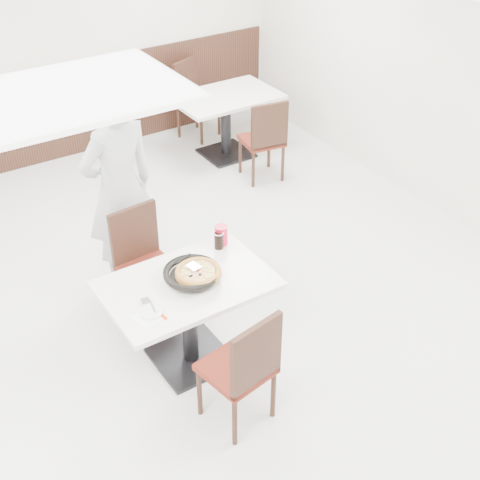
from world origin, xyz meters
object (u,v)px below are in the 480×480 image
main_table (189,322)px  diner_person (120,189)px  cola_glass (219,241)px  red_cup (221,235)px  pizza (198,273)px  chair_far (149,268)px  side_plate (151,312)px  chair_near (236,366)px  pizza_pan (192,276)px  bg_chair_right_far (198,100)px  bg_table_right (226,125)px  bg_chair_right_near (262,138)px

main_table → diner_person: (0.03, 1.17, 0.56)m
cola_glass → red_cup: bearing=38.4°
pizza → diner_person: bearing=92.4°
main_table → red_cup: red_cup is taller
chair_far → side_plate: size_ratio=5.84×
main_table → diner_person: size_ratio=0.64×
main_table → pizza: size_ratio=3.61×
main_table → chair_near: 0.66m
chair_near → diner_person: bearing=79.0°
pizza_pan → chair_near: bearing=-94.2°
pizza → red_cup: (0.38, 0.30, 0.02)m
pizza → diner_person: 1.20m
side_plate → bg_chair_right_far: bearing=55.8°
diner_person → chair_near: bearing=79.5°
chair_near → diner_person: (0.04, 1.82, 0.46)m
red_cup → bg_table_right: size_ratio=0.13×
cola_glass → bg_chair_right_near: bg_chair_right_near is taller
diner_person → bg_chair_right_far: 3.07m
chair_far → pizza: (0.08, -0.67, 0.34)m
main_table → bg_chair_right_near: size_ratio=1.26×
red_cup → bg_chair_right_far: bg_chair_right_far is taller
bg_table_right → bg_chair_right_near: size_ratio=1.26×
pizza_pan → red_cup: (0.42, 0.28, 0.04)m
side_plate → bg_chair_right_near: size_ratio=0.17×
chair_far → bg_chair_right_far: bearing=-131.3°
chair_far → bg_chair_right_near: 2.58m
chair_far → pizza: bearing=92.6°
chair_near → chair_far: bearing=80.1°
main_table → bg_table_right: 3.49m
diner_person → bg_chair_right_far: size_ratio=1.98×
pizza → diner_person: (-0.05, 1.19, 0.13)m
main_table → pizza: bearing=-15.2°
pizza → bg_chair_right_near: bearing=46.5°
side_plate → pizza: bearing=16.8°
pizza → side_plate: 0.47m
main_table → red_cup: (0.46, 0.28, 0.45)m
bg_table_right → bg_chair_right_near: bearing=-87.0°
chair_near → bg_chair_right_near: size_ratio=1.00×
diner_person → bg_chair_right_near: size_ratio=1.98×
red_cup → side_plate: bearing=-152.1°
bg_table_right → side_plate: bearing=-129.5°
main_table → bg_chair_right_near: bearing=45.0°
chair_far → bg_table_right: 3.00m
red_cup → bg_table_right: red_cup is taller
main_table → chair_far: chair_far is taller
pizza → bg_chair_right_far: 3.99m
chair_far → pizza: 0.76m
chair_far → bg_table_right: chair_far is taller
chair_far → pizza_pan: 0.72m
chair_near → cola_glass: bearing=55.0°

